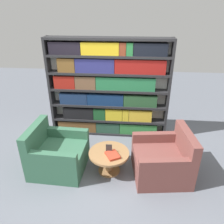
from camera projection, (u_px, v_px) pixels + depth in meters
The scene contains 7 objects.
ground_plane at pixel (100, 175), 3.95m from camera, with size 14.00×14.00×0.00m, color slate.
bookshelf at pixel (108, 89), 4.79m from camera, with size 2.62×0.30×2.20m.
armchair_left at pixel (57, 155), 4.00m from camera, with size 0.97×0.94×0.87m.
armchair_right at pixel (163, 161), 3.85m from camera, with size 1.04×1.02×0.87m.
coffee_table at pixel (109, 158), 3.92m from camera, with size 0.72×0.72×0.42m.
table_sign at pixel (109, 149), 3.83m from camera, with size 0.11×0.06×0.16m.
stray_book at pixel (113, 155), 3.76m from camera, with size 0.29×0.32×0.04m.
Camera 1 is at (0.49, -3.01, 2.76)m, focal length 35.00 mm.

